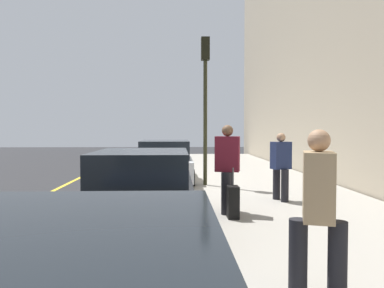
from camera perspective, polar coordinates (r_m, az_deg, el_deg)
The scene contains 10 objects.
ground_plane at distance 13.23m, azimuth -4.85°, elevation -6.04°, with size 56.00×56.00×0.00m, color #28282B.
sidewalk at distance 13.47m, azimuth 9.39°, elevation -5.60°, with size 28.00×4.60×0.15m, color #A39E93.
lane_stripe_centre at distance 13.76m, azimuth -18.35°, elevation -5.81°, with size 28.00×0.14×0.01m, color gold.
parked_car_black at distance 7.07m, azimuth -7.30°, elevation -7.06°, with size 4.32×1.92×1.51m.
parked_car_white at distance 13.20m, azimuth -4.00°, elevation -2.75°, with size 4.15×1.92×1.51m.
pedestrian_tan_coat at distance 4.15m, azimuth 18.21°, elevation -9.22°, with size 0.54×0.56×1.74m.
pedestrian_burgundy_coat at distance 8.07m, azimuth 5.27°, elevation -3.25°, with size 0.59×0.56×1.83m.
pedestrian_navy_coat at distance 9.61m, azimuth 13.04°, elevation -3.00°, with size 0.53×0.51×1.65m.
traffic_light_pole at distance 12.06m, azimuth 1.98°, elevation 8.57°, with size 0.35×0.26×4.58m.
rolling_suitcase at distance 7.65m, azimuth 6.10°, elevation -8.54°, with size 0.34×0.22×0.99m.
Camera 1 is at (-13.08, -0.64, 1.89)m, focal length 35.93 mm.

